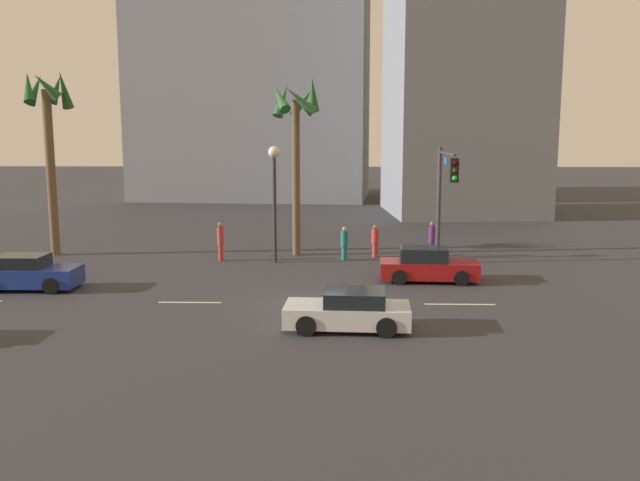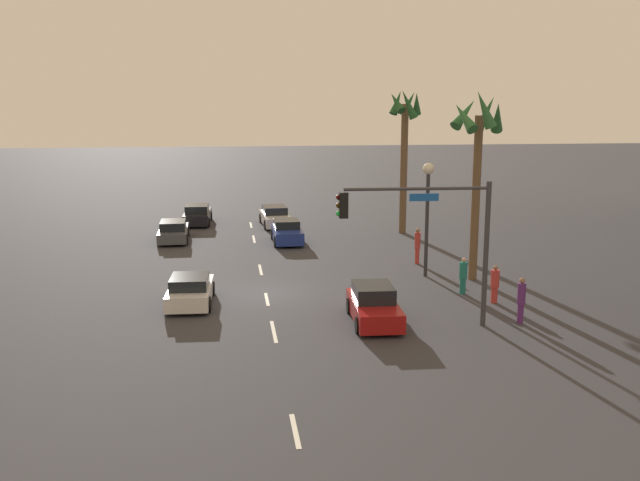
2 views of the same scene
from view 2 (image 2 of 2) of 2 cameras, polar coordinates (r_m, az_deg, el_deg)
ground_plane at (r=31.55m, az=-4.50°, el=-4.33°), size 220.00×220.00×0.00m
lane_stripe_0 at (r=49.12m, az=-5.70°, el=1.27°), size 2.33×0.14×0.01m
lane_stripe_1 at (r=43.99m, az=-5.45°, el=0.11°), size 2.46×0.14×0.01m
lane_stripe_2 at (r=35.91m, az=-4.91°, el=-2.41°), size 2.32×0.14×0.01m
lane_stripe_3 at (r=30.55m, az=-4.39°, el=-4.83°), size 2.05×0.14×0.01m
lane_stripe_4 at (r=26.35m, az=-3.81°, el=-7.47°), size 2.57×0.14×0.01m
lane_stripe_5 at (r=18.85m, az=-2.05°, el=-15.35°), size 1.99×0.14×0.01m
car_0 at (r=44.19m, az=-11.94°, el=0.75°), size 4.52×1.90×1.29m
car_1 at (r=48.82m, az=-3.71°, el=1.98°), size 4.79×2.11×1.34m
car_2 at (r=27.33m, az=4.44°, el=-5.34°), size 4.17×1.95×1.45m
car_3 at (r=30.11m, az=-10.61°, el=-4.07°), size 4.05×2.02×1.27m
car_4 at (r=50.08m, az=-10.03°, el=2.09°), size 4.59×2.00×1.40m
car_5 at (r=42.72m, az=-2.73°, el=0.70°), size 4.00×1.83×1.39m
traffic_signal at (r=26.21m, az=9.24°, el=1.03°), size 0.50×5.82×5.59m
streetlamp at (r=34.16m, az=8.83°, el=3.58°), size 0.56×0.56×5.61m
pedestrian_0 at (r=31.80m, az=11.67°, el=-2.79°), size 0.35×0.35×1.66m
pedestrian_1 at (r=37.30m, az=8.00°, el=-0.34°), size 0.43×0.43×1.92m
pedestrian_2 at (r=30.69m, az=14.16°, el=-3.43°), size 0.51×0.51×1.65m
pedestrian_3 at (r=28.09m, az=16.19°, el=-4.63°), size 0.44×0.44×1.82m
palm_tree_0 at (r=45.51m, az=6.97°, el=8.93°), size 2.52×2.37×9.35m
palm_tree_1 at (r=33.72m, az=12.84°, el=7.94°), size 2.64×2.65×9.07m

